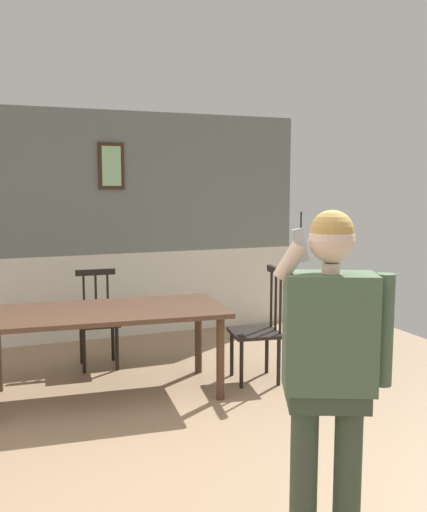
{
  "coord_description": "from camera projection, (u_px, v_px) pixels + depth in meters",
  "views": [
    {
      "loc": [
        -0.86,
        -3.16,
        1.83
      ],
      "look_at": [
        0.33,
        -0.1,
        1.42
      ],
      "focal_mm": 39.81,
      "sensor_mm": 36.0,
      "label": 1
    }
  ],
  "objects": [
    {
      "name": "chair_by_doorway",
      "position": [
        259.0,
        329.0,
        5.3
      ],
      "size": [
        0.5,
        0.5,
        1.07
      ],
      "rotation": [
        0.0,
        0.0,
        1.42
      ],
      "color": "black",
      "rests_on": "ground_plane"
    },
    {
      "name": "chair_near_window",
      "position": [
        98.0,
        320.0,
        5.73
      ],
      "size": [
        0.43,
        0.43,
        0.97
      ],
      "rotation": [
        0.0,
        0.0,
        3.07
      ],
      "color": "black",
      "rests_on": "ground_plane"
    },
    {
      "name": "dining_table",
      "position": [
        106.0,
        319.0,
        4.89
      ],
      "size": [
        2.12,
        1.12,
        0.77
      ],
      "rotation": [
        0.0,
        0.0,
        -0.09
      ],
      "color": "#4C3323",
      "rests_on": "ground_plane"
    },
    {
      "name": "ground_plane",
      "position": [
        157.0,
        487.0,
        3.46
      ],
      "size": [
        7.83,
        7.83,
        0.0
      ],
      "primitive_type": "plane",
      "color": "#9E7F60"
    },
    {
      "name": "person_figure",
      "position": [
        330.0,
        356.0,
        2.79
      ],
      "size": [
        0.56,
        0.4,
        1.71
      ],
      "rotation": [
        0.0,
        0.0,
        2.73
      ],
      "color": "#3A493A",
      "rests_on": "ground_plane"
    },
    {
      "name": "room_back_partition",
      "position": [
        72.0,
        231.0,
        6.59
      ],
      "size": [
        5.66,
        0.17,
        2.69
      ],
      "color": "slate",
      "rests_on": "ground_plane"
    }
  ]
}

